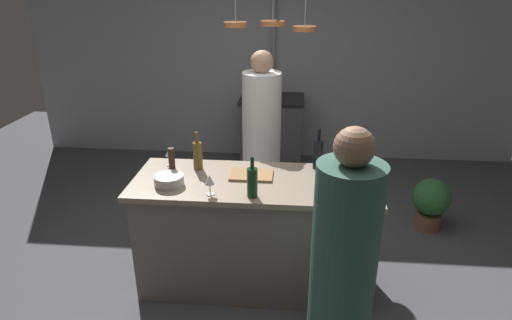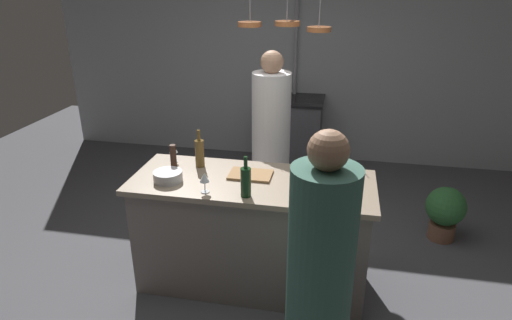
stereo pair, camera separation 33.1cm
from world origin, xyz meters
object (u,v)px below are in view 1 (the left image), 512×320
mixing_bowl_ceramic (343,182)px  wine_glass_near_left_guest (210,181)px  potted_plant (431,201)px  mixing_bowl_steel (169,180)px  chef (262,147)px  wine_bottle_dark (318,153)px  bar_stool_right (337,299)px  cutting_board (252,175)px  stove_range (272,131)px  pepper_mill (172,161)px  wine_bottle_amber (198,155)px  wine_bottle_red (252,182)px  guest_right (342,283)px  wine_glass_near_right_guest (169,153)px

mixing_bowl_ceramic → wine_glass_near_left_guest: bearing=-168.0°
potted_plant → mixing_bowl_steel: (-2.22, -1.09, 0.64)m
chef → wine_bottle_dark: size_ratio=5.25×
bar_stool_right → mixing_bowl_steel: 1.40m
chef → wine_bottle_dark: (0.49, -0.70, 0.24)m
cutting_board → wine_glass_near_left_guest: (-0.25, -0.33, 0.10)m
stove_range → pepper_mill: bearing=-104.7°
wine_bottle_amber → wine_bottle_red: 0.63m
potted_plant → cutting_board: size_ratio=1.62×
pepper_mill → wine_bottle_dark: size_ratio=0.65×
guest_right → wine_bottle_amber: guest_right is taller
chef → mixing_bowl_steel: chef is taller
cutting_board → wine_bottle_dark: size_ratio=0.99×
stove_range → bar_stool_right: size_ratio=1.31×
stove_range → wine_bottle_amber: wine_bottle_amber is taller
stove_range → wine_bottle_amber: (-0.45, -2.28, 0.57)m
cutting_board → mixing_bowl_ceramic: size_ratio=1.84×
chef → cutting_board: 0.91m
wine_bottle_amber → potted_plant: bearing=20.7°
pepper_mill → mixing_bowl_ceramic: 1.27m
wine_bottle_amber → wine_glass_near_left_guest: bearing=-67.9°
pepper_mill → wine_glass_near_left_guest: pepper_mill is taller
stove_range → wine_bottle_red: (0.01, -2.71, 0.56)m
wine_bottle_dark → mixing_bowl_ceramic: bearing=-62.9°
pepper_mill → wine_glass_near_left_guest: 0.47m
stove_range → wine_glass_near_left_guest: wine_glass_near_left_guest is taller
potted_plant → mixing_bowl_steel: 2.56m
pepper_mill → potted_plant: bearing=21.8°
wine_glass_near_left_guest → wine_glass_near_right_guest: bearing=130.9°
stove_range → wine_bottle_red: 2.77m
wine_bottle_dark → mixing_bowl_steel: (-1.07, -0.40, -0.09)m
stove_range → cutting_board: cutting_board is taller
potted_plant → wine_glass_near_right_guest: (-2.31, -0.74, 0.71)m
cutting_board → wine_bottle_amber: bearing=166.9°
stove_range → guest_right: 3.47m
pepper_mill → wine_glass_near_left_guest: bearing=-42.0°
wine_bottle_amber → mixing_bowl_ceramic: 1.12m
guest_right → pepper_mill: size_ratio=7.84×
cutting_board → wine_glass_near_left_guest: 0.43m
wine_glass_near_left_guest → mixing_bowl_steel: 0.35m
stove_range → potted_plant: (1.62, -1.49, -0.15)m
bar_stool_right → wine_glass_near_right_guest: wine_glass_near_right_guest is taller
guest_right → wine_glass_near_right_guest: 1.74m
pepper_mill → mixing_bowl_ceramic: pepper_mill is taller
bar_stool_right → guest_right: bearing=-94.8°
pepper_mill → wine_glass_near_right_guest: 0.17m
wine_glass_near_left_guest → mixing_bowl_steel: wine_glass_near_left_guest is taller
mixing_bowl_steel → bar_stool_right: bearing=-22.4°
guest_right → cutting_board: 1.20m
bar_stool_right → wine_bottle_red: 0.93m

